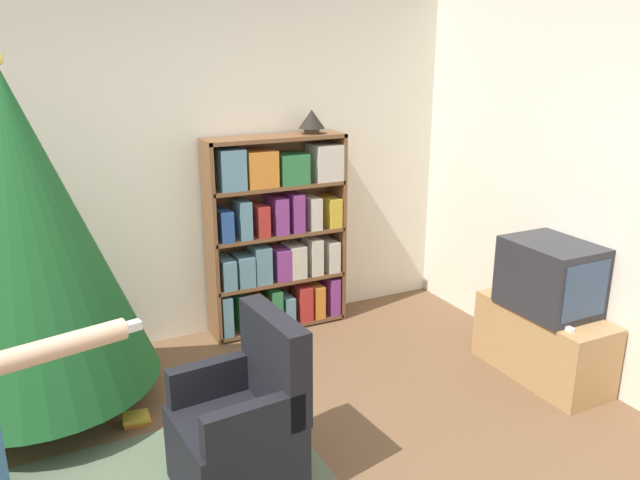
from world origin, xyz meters
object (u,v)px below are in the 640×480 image
at_px(bookshelf, 278,235).
at_px(television, 550,277).
at_px(armchair, 243,431).
at_px(table_lamp, 312,120).
at_px(christmas_tree, 22,235).

distance_m(bookshelf, television, 2.01).
bearing_deg(bookshelf, armchair, -118.14).
relative_size(television, armchair, 0.64).
xyz_separation_m(armchair, table_lamp, (1.21, 1.72, 1.32)).
bearing_deg(christmas_tree, armchair, -54.09).
height_order(bookshelf, table_lamp, table_lamp).
height_order(television, armchair, television).
bearing_deg(armchair, television, 89.93).
relative_size(bookshelf, table_lamp, 7.70).
relative_size(bookshelf, television, 2.62).
height_order(bookshelf, armchair, bookshelf).
distance_m(bookshelf, christmas_tree, 1.89).
distance_m(bookshelf, table_lamp, 0.92).
bearing_deg(armchair, table_lamp, 140.17).
relative_size(bookshelf, christmas_tree, 0.72).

